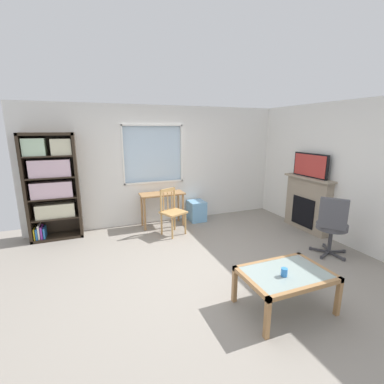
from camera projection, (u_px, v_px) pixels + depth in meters
name	position (u px, v px, depth m)	size (l,w,h in m)	color
ground	(202.00, 270.00, 3.96)	(6.46, 5.73, 0.02)	gray
wall_back_with_window	(160.00, 166.00, 5.83)	(5.46, 0.15, 2.51)	silver
wall_right	(349.00, 174.00, 4.66)	(0.12, 4.93, 2.51)	silver
bookshelf	(52.00, 183.00, 4.90)	(0.90, 0.38, 1.97)	#2D2319
desk_under_window	(162.00, 199.00, 5.64)	(0.92, 0.41, 0.72)	#A37547
wooden_chair	(172.00, 211.00, 5.21)	(0.55, 0.54, 0.90)	tan
plastic_drawer_unit	(197.00, 211.00, 6.05)	(0.35, 0.40, 0.45)	#72ADDB
fireplace	(307.00, 204.00, 5.42)	(0.26, 1.13, 1.10)	gray
tv	(310.00, 165.00, 5.24)	(0.06, 0.83, 0.47)	black
office_chair	(332.00, 224.00, 4.27)	(0.62, 0.58, 1.00)	#4C4C51
coffee_table	(286.00, 277.00, 3.03)	(0.99, 0.68, 0.46)	#8C9E99
sippy_cup	(284.00, 272.00, 2.92)	(0.07, 0.07, 0.09)	#337FD6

